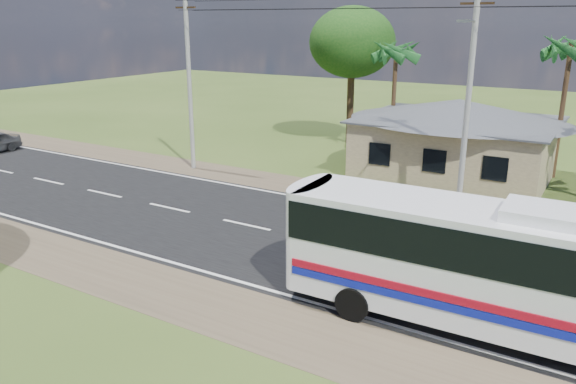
{
  "coord_description": "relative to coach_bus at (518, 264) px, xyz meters",
  "views": [
    {
      "loc": [
        9.01,
        -18.85,
        8.65
      ],
      "look_at": [
        -2.96,
        1.0,
        1.51
      ],
      "focal_mm": 35.0,
      "sensor_mm": 36.0,
      "label": 1
    }
  ],
  "objects": [
    {
      "name": "tree_behind_house",
      "position": [
        -15.14,
        21.64,
        4.83
      ],
      "size": [
        6.0,
        6.0,
        9.61
      ],
      "color": "#47301E",
      "rests_on": "ground"
    },
    {
      "name": "coach_bus",
      "position": [
        0.0,
        0.0,
        0.0
      ],
      "size": [
        12.91,
        3.05,
        3.99
      ],
      "rotation": [
        0.0,
        0.0,
        0.02
      ],
      "color": "silver",
      "rests_on": "ground"
    },
    {
      "name": "house",
      "position": [
        -6.14,
        16.64,
        0.36
      ],
      "size": [
        12.4,
        10.0,
        5.0
      ],
      "color": "tan",
      "rests_on": "ground"
    },
    {
      "name": "palm_mid",
      "position": [
        -1.14,
        19.14,
        4.88
      ],
      "size": [
        2.8,
        2.8,
        8.2
      ],
      "color": "#47301E",
      "rests_on": "ground"
    },
    {
      "name": "utility_poles",
      "position": [
        -4.47,
        10.13,
        3.49
      ],
      "size": [
        32.8,
        2.22,
        11.0
      ],
      "color": "#9E9E99",
      "rests_on": "ground"
    },
    {
      "name": "ground",
      "position": [
        -7.14,
        3.64,
        -2.28
      ],
      "size": [
        120.0,
        120.0,
        0.0
      ],
      "primitive_type": "plane",
      "color": "#334719",
      "rests_on": "ground"
    },
    {
      "name": "palm_far",
      "position": [
        -11.14,
        19.64,
        4.4
      ],
      "size": [
        2.8,
        2.8,
        7.7
      ],
      "color": "#47301E",
      "rests_on": "ground"
    },
    {
      "name": "road",
      "position": [
        -7.14,
        3.64,
        -2.27
      ],
      "size": [
        120.0,
        16.0,
        0.03
      ],
      "color": "black",
      "rests_on": "ground"
    }
  ]
}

